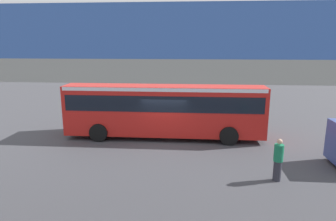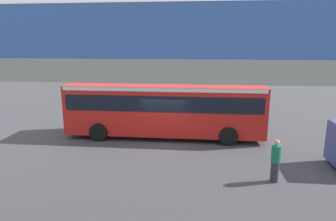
{
  "view_description": "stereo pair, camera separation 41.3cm",
  "coord_description": "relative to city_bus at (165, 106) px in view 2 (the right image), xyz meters",
  "views": [
    {
      "loc": [
        -1.54,
        16.35,
        5.54
      ],
      "look_at": [
        -0.13,
        -0.84,
        1.6
      ],
      "focal_mm": 31.84,
      "sensor_mm": 36.0,
      "label": 1
    },
    {
      "loc": [
        -1.95,
        16.31,
        5.54
      ],
      "look_at": [
        -0.13,
        -0.84,
        1.6
      ],
      "focal_mm": 31.84,
      "sensor_mm": 36.0,
      "label": 2
    }
  ],
  "objects": [
    {
      "name": "ground",
      "position": [
        -0.08,
        0.84,
        -1.88
      ],
      "size": [
        80.0,
        80.0,
        0.0
      ],
      "primitive_type": "plane",
      "color": "#424247"
    },
    {
      "name": "pedestrian",
      "position": [
        -5.15,
        5.55,
        -1.0
      ],
      "size": [
        0.38,
        0.38,
        1.79
      ],
      "color": "#2D2D38",
      "rests_on": "ground"
    },
    {
      "name": "lane_dash_leftmost",
      "position": [
        -4.08,
        -1.27,
        -1.88
      ],
      "size": [
        2.0,
        0.2,
        0.01
      ],
      "primitive_type": "cube",
      "color": "silver",
      "rests_on": "ground"
    },
    {
      "name": "lane_dash_left",
      "position": [
        -0.08,
        -1.27,
        -1.88
      ],
      "size": [
        2.0,
        0.2,
        0.01
      ],
      "primitive_type": "cube",
      "color": "silver",
      "rests_on": "ground"
    },
    {
      "name": "city_bus",
      "position": [
        0.0,
        0.0,
        0.0
      ],
      "size": [
        11.54,
        2.85,
        3.15
      ],
      "color": "red",
      "rests_on": "ground"
    },
    {
      "name": "lane_dash_centre",
      "position": [
        3.92,
        -1.27,
        -1.88
      ],
      "size": [
        2.0,
        0.2,
        0.01
      ],
      "primitive_type": "cube",
      "color": "silver",
      "rests_on": "ground"
    },
    {
      "name": "pedestrian_overpass",
      "position": [
        -0.08,
        9.85,
        2.78
      ],
      "size": [
        29.64,
        2.6,
        6.32
      ],
      "color": "gray",
      "rests_on": "ground"
    }
  ]
}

